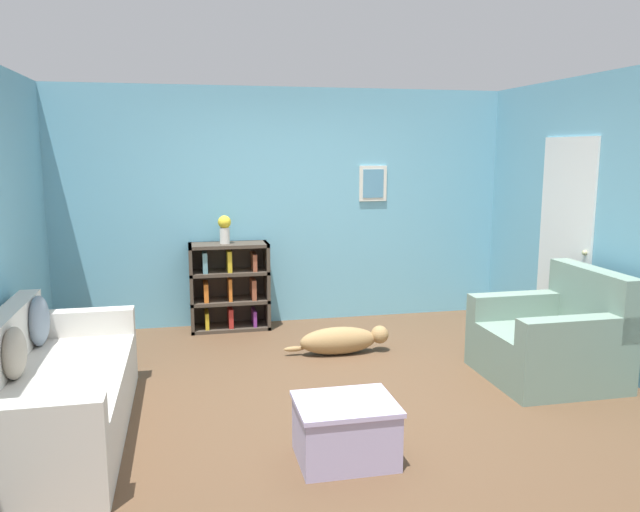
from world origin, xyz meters
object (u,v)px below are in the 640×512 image
couch (48,394)px  recliner_chair (553,341)px  dog (342,340)px  bookshelf (229,286)px  vase (225,228)px  coffee_table (345,429)px

couch → recliner_chair: bearing=4.1°
couch → dog: couch is taller
couch → bookshelf: bookshelf is taller
bookshelf → vase: bearing=-149.6°
couch → vase: (1.35, 2.36, 0.81)m
couch → dog: bearing=28.4°
coffee_table → vase: vase is taller
recliner_chair → coffee_table: bearing=-154.1°
bookshelf → recliner_chair: bearing=-39.1°
bookshelf → dog: 1.51m
bookshelf → dog: size_ratio=0.92×
recliner_chair → vase: vase is taller
dog → vase: 1.78m
dog → vase: size_ratio=3.40×
coffee_table → bookshelf: bearing=99.1°
couch → bookshelf: size_ratio=2.22×
couch → dog: size_ratio=2.05×
recliner_chair → vase: bearing=141.6°
coffee_table → recliner_chair: bearing=25.9°
recliner_chair → bookshelf: bearing=140.9°
couch → coffee_table: bearing=-21.2°
vase → dog: bearing=-46.6°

